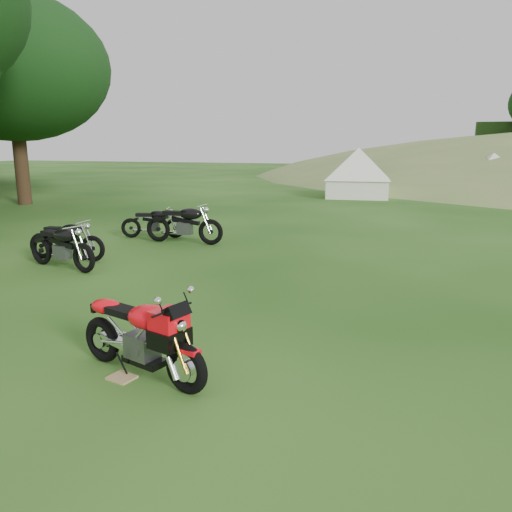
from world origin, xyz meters
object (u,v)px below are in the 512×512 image
(sport_motorcycle, at_px, (140,330))
(tent_mid, at_px, (492,171))
(tent_left, at_px, (358,171))
(vintage_moto_c, at_px, (184,223))
(vintage_moto_a, at_px, (61,245))
(vintage_moto_d, at_px, (153,222))
(vintage_moto_b, at_px, (66,239))
(plywood_board, at_px, (122,377))

(sport_motorcycle, relative_size, tent_mid, 0.68)
(sport_motorcycle, xyz_separation_m, tent_mid, (6.25, 24.29, 0.60))
(sport_motorcycle, bearing_deg, tent_left, 107.63)
(sport_motorcycle, relative_size, vintage_moto_c, 0.87)
(vintage_moto_c, relative_size, tent_mid, 0.78)
(sport_motorcycle, distance_m, vintage_moto_a, 5.56)
(sport_motorcycle, bearing_deg, tent_mid, 92.81)
(vintage_moto_c, relative_size, vintage_moto_d, 1.22)
(vintage_moto_d, bearing_deg, vintage_moto_c, -37.53)
(vintage_moto_c, height_order, vintage_moto_d, vintage_moto_c)
(sport_motorcycle, height_order, tent_left, tent_left)
(vintage_moto_b, bearing_deg, vintage_moto_d, 77.33)
(tent_left, bearing_deg, tent_mid, 27.26)
(plywood_board, bearing_deg, vintage_moto_c, 111.09)
(plywood_board, xyz_separation_m, vintage_moto_b, (-4.34, 4.58, 0.46))
(plywood_board, relative_size, tent_mid, 0.11)
(vintage_moto_b, xyz_separation_m, tent_left, (4.38, 15.67, 0.76))
(vintage_moto_a, distance_m, vintage_moto_d, 3.64)
(vintage_moto_d, height_order, tent_mid, tent_mid)
(plywood_board, bearing_deg, sport_motorcycle, 35.89)
(plywood_board, bearing_deg, tent_left, 89.88)
(vintage_moto_a, bearing_deg, vintage_moto_d, 103.44)
(vintage_moto_b, bearing_deg, vintage_moto_a, -62.00)
(vintage_moto_a, height_order, tent_mid, tent_mid)
(vintage_moto_a, height_order, vintage_moto_d, vintage_moto_a)
(vintage_moto_c, distance_m, vintage_moto_d, 1.23)
(vintage_moto_a, relative_size, tent_left, 0.66)
(vintage_moto_b, height_order, vintage_moto_c, vintage_moto_c)
(vintage_moto_b, bearing_deg, vintage_moto_c, 53.75)
(vintage_moto_a, distance_m, vintage_moto_c, 3.42)
(sport_motorcycle, xyz_separation_m, tent_left, (-0.14, 20.12, 0.69))
(vintage_moto_d, bearing_deg, tent_mid, 41.53)
(vintage_moto_c, distance_m, tent_left, 13.45)
(sport_motorcycle, bearing_deg, vintage_moto_a, 154.65)
(vintage_moto_d, relative_size, tent_mid, 0.64)
(vintage_moto_c, xyz_separation_m, tent_left, (2.78, 13.14, 0.69))
(vintage_moto_d, bearing_deg, tent_left, 55.77)
(tent_mid, bearing_deg, tent_left, -162.60)
(vintage_moto_b, relative_size, tent_left, 0.63)
(sport_motorcycle, xyz_separation_m, vintage_moto_d, (-4.07, 7.40, -0.09))
(sport_motorcycle, relative_size, vintage_moto_a, 0.95)
(plywood_board, bearing_deg, vintage_moto_d, 117.28)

